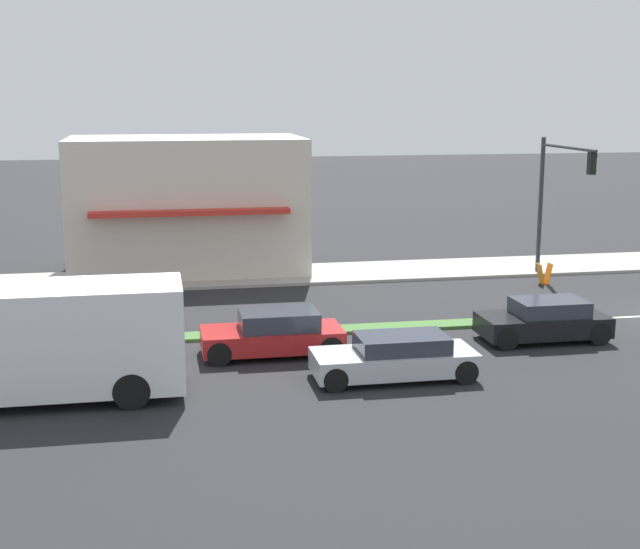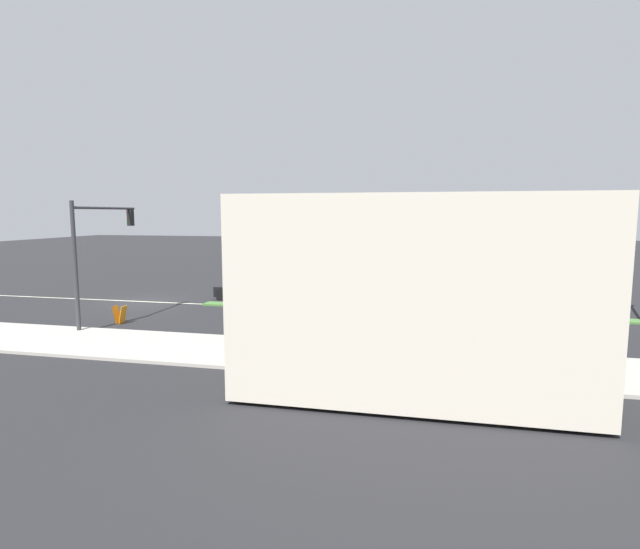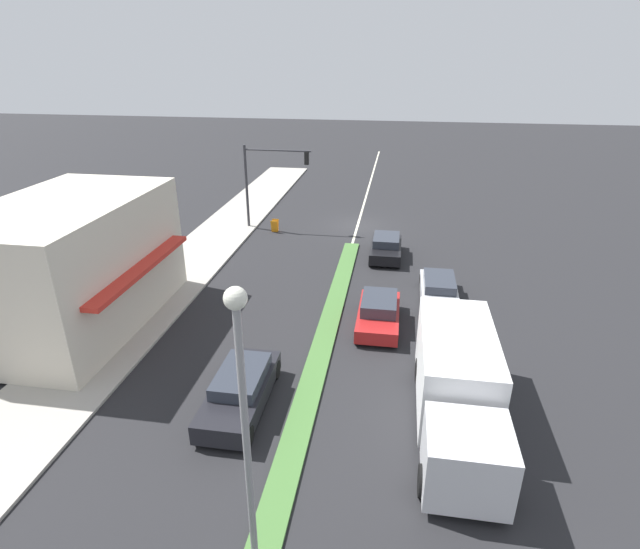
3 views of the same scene
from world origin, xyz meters
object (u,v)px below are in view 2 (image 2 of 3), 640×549
(suv_black, at_px, (248,289))
(sedan_silver, at_px, (345,286))
(warning_aframe_sign, at_px, (120,315))
(hatchback_red, at_px, (387,294))
(sedan_dark, at_px, (519,313))
(delivery_truck, at_px, (495,276))
(pedestrian, at_px, (327,333))
(traffic_signal_main, at_px, (96,242))

(suv_black, xyz_separation_m, sedan_silver, (-2.80, 5.49, -0.04))
(warning_aframe_sign, relative_size, hatchback_red, 0.21)
(sedan_silver, bearing_deg, suv_black, -62.97)
(suv_black, xyz_separation_m, hatchback_red, (0.00, 8.38, 0.01))
(sedan_dark, bearing_deg, delivery_truck, -177.86)
(hatchback_red, bearing_deg, delivery_truck, 114.58)
(pedestrian, xyz_separation_m, suv_black, (-11.38, -7.24, -0.34))
(delivery_truck, xyz_separation_m, hatchback_red, (2.80, -6.12, -0.84))
(suv_black, distance_m, hatchback_red, 8.38)
(traffic_signal_main, xyz_separation_m, sedan_dark, (-3.92, 18.92, -3.25))
(traffic_signal_main, xyz_separation_m, pedestrian, (3.05, 11.39, -2.93))
(sedan_silver, xyz_separation_m, hatchback_red, (2.80, 2.89, 0.05))
(traffic_signal_main, bearing_deg, sedan_silver, 139.08)
(pedestrian, relative_size, warning_aframe_sign, 1.92)
(sedan_dark, bearing_deg, hatchback_red, -124.55)
(traffic_signal_main, xyz_separation_m, warning_aframe_sign, (-0.61, 0.63, -3.47))
(sedan_dark, distance_m, sedan_silver, 11.74)
(delivery_truck, bearing_deg, sedan_dark, 2.14)
(sedan_dark, distance_m, hatchback_red, 7.76)
(pedestrian, bearing_deg, traffic_signal_main, -105.01)
(delivery_truck, relative_size, sedan_dark, 1.64)
(traffic_signal_main, bearing_deg, warning_aframe_sign, 134.00)
(delivery_truck, bearing_deg, suv_black, -79.07)
(sedan_silver, bearing_deg, delivery_truck, 90.00)
(pedestrian, height_order, delivery_truck, delivery_truck)
(pedestrian, xyz_separation_m, hatchback_red, (-11.38, 1.14, -0.33))
(traffic_signal_main, bearing_deg, sedan_dark, 101.72)
(delivery_truck, height_order, hatchback_red, delivery_truck)
(suv_black, bearing_deg, warning_aframe_sign, -24.53)
(pedestrian, relative_size, sedan_dark, 0.35)
(traffic_signal_main, xyz_separation_m, suv_black, (-8.32, 4.15, -3.28))
(traffic_signal_main, height_order, sedan_dark, traffic_signal_main)
(pedestrian, height_order, hatchback_red, pedestrian)
(traffic_signal_main, height_order, delivery_truck, traffic_signal_main)
(delivery_truck, xyz_separation_m, suv_black, (2.80, -14.50, -0.84))
(pedestrian, distance_m, hatchback_red, 11.44)
(warning_aframe_sign, height_order, sedan_silver, sedan_silver)
(pedestrian, bearing_deg, warning_aframe_sign, -108.82)
(warning_aframe_sign, bearing_deg, sedan_dark, 100.27)
(sedan_dark, height_order, hatchback_red, sedan_dark)
(traffic_signal_main, relative_size, hatchback_red, 1.37)
(traffic_signal_main, relative_size, pedestrian, 3.48)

